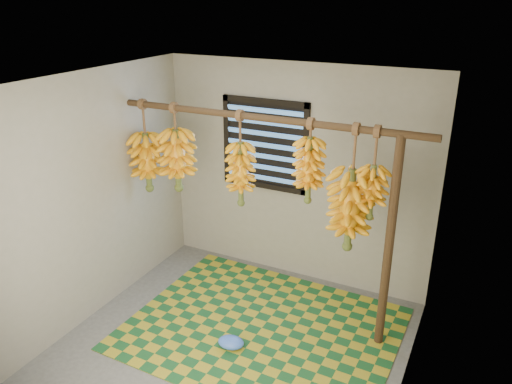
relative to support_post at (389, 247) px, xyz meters
The scene contains 16 objects.
floor 1.71m from the support_post, 149.74° to the right, with size 3.00×3.00×0.01m, color #525252.
ceiling 1.98m from the support_post, 149.74° to the right, with size 3.00×3.00×0.01m, color silver.
wall_back 1.46m from the support_post, 146.14° to the left, with size 3.00×0.01×2.40m, color gray.
wall_left 2.80m from the support_post, 165.49° to the right, with size 0.01×3.00×2.40m, color gray.
wall_right 0.79m from the support_post, 66.46° to the right, with size 0.01×3.00×2.40m, color gray.
window 1.80m from the support_post, 153.40° to the left, with size 1.00×0.04×1.00m.
hanging_pole 1.56m from the support_post, behind, with size 0.06×0.06×3.00m, color #462E19.
support_post is the anchor object (origin of this frame).
woven_mat 1.49m from the support_post, 163.74° to the right, with size 2.49×1.99×0.01m, color #174F25.
plastic_bag 1.66m from the support_post, 150.18° to the right, with size 0.25×0.18×0.10m, color #3E6DE9.
banana_bunch_a 2.56m from the support_post, behind, with size 0.34×0.34×0.97m.
banana_bunch_b 2.20m from the support_post, behind, with size 0.35×0.35×0.90m.
banana_bunch_c 1.50m from the support_post, behind, with size 0.28×0.28×0.93m.
banana_bunch_d 0.95m from the support_post, behind, with size 0.28×0.28×0.77m.
banana_bunch_e 0.46m from the support_post, behind, with size 0.39×0.39×1.15m.
banana_bunch_f 0.51m from the support_post, behind, with size 0.28×0.28×0.82m.
Camera 1 is at (1.85, -3.21, 3.04)m, focal length 35.00 mm.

